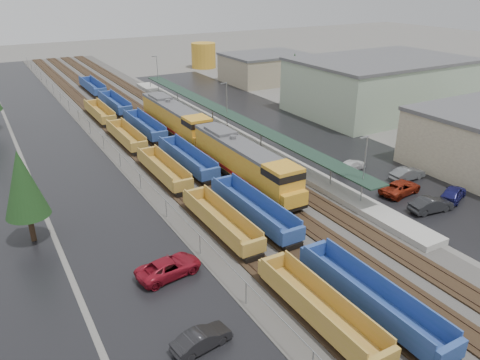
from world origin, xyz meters
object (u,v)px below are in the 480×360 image
object	(u,v)px
locomotive_lead	(245,162)
parked_car_east_d	(453,193)
well_string_blue	(187,159)
parked_car_east_a	(431,205)
parked_car_east_e	(407,174)
parked_car_west_b	(202,339)
parked_car_west_c	(169,267)
storage_tank	(204,55)
well_string_yellow	(189,193)
parked_car_east_b	(400,188)
parked_car_east_c	(352,165)
locomotive_trail	(176,119)

from	to	relation	value
locomotive_lead	parked_car_east_d	world-z (taller)	locomotive_lead
well_string_blue	parked_car_east_a	xyz separation A→B (m)	(17.09, -24.20, -0.34)
parked_car_east_a	parked_car_east_e	size ratio (longest dim) A/B	1.03
parked_car_west_b	parked_car_east_e	size ratio (longest dim) A/B	0.90
locomotive_lead	parked_car_west_b	world-z (taller)	locomotive_lead
parked_car_west_c	storage_tank	bearing A→B (deg)	-36.07
well_string_yellow	parked_car_west_b	bearing A→B (deg)	-112.02
parked_car_west_c	parked_car_east_b	bearing A→B (deg)	-95.05
well_string_yellow	storage_tank	distance (m)	82.74
well_string_blue	parked_car_east_a	world-z (taller)	well_string_blue
parked_car_west_c	parked_car_east_e	distance (m)	32.87
parked_car_east_b	parked_car_east_c	xyz separation A→B (m)	(0.02, 8.06, -0.07)
parked_car_east_c	parked_car_east_d	xyz separation A→B (m)	(3.75, -12.12, 0.13)
parked_car_east_a	parked_car_east_c	world-z (taller)	parked_car_east_a
parked_car_west_b	parked_car_west_c	size ratio (longest dim) A/B	0.76
locomotive_lead	parked_car_east_b	world-z (taller)	locomotive_lead
locomotive_trail	storage_tank	world-z (taller)	storage_tank
well_string_yellow	parked_car_east_d	bearing A→B (deg)	-28.97
well_string_blue	parked_car_west_b	world-z (taller)	well_string_blue
locomotive_lead	parked_car_east_d	xyz separation A→B (m)	(17.48, -15.55, -1.80)
locomotive_trail	parked_car_east_b	world-z (taller)	locomotive_trail
locomotive_trail	parked_car_east_d	distance (m)	40.55
locomotive_trail	parked_car_west_b	distance (m)	46.05
parked_car_east_d	well_string_blue	bearing A→B (deg)	20.40
parked_car_east_a	parked_car_east_b	world-z (taller)	parked_car_east_a
parked_car_west_c	parked_car_east_b	xyz separation A→B (m)	(28.79, 1.74, -0.01)
parked_car_east_b	locomotive_lead	bearing A→B (deg)	42.31
parked_car_east_b	parked_car_east_d	bearing A→B (deg)	-144.90
well_string_blue	parked_car_west_b	xyz separation A→B (m)	(-12.32, -30.02, -0.45)
parked_car_east_b	parked_car_east_e	size ratio (longest dim) A/B	1.16
well_string_yellow	parked_car_west_b	xyz separation A→B (m)	(-8.32, -20.58, -0.41)
well_string_yellow	parked_car_west_c	size ratio (longest dim) A/B	15.84
well_string_blue	parked_car_east_a	bearing A→B (deg)	-54.77
well_string_blue	parked_car_east_c	xyz separation A→B (m)	(17.73, -11.43, -0.46)
well_string_yellow	locomotive_trail	bearing A→B (deg)	70.38
well_string_yellow	parked_car_east_c	xyz separation A→B (m)	(21.73, -1.99, -0.42)
well_string_blue	parked_car_east_e	bearing A→B (deg)	-38.37
parked_car_west_c	parked_car_east_e	bearing A→B (deg)	-91.20
locomotive_trail	parked_car_east_e	xyz separation A→B (m)	(17.53, -30.04, -1.84)
locomotive_lead	well_string_yellow	xyz separation A→B (m)	(-8.00, -1.44, -1.51)
locomotive_lead	parked_car_east_d	size ratio (longest dim) A/B	4.58
parked_car_west_c	parked_car_east_d	world-z (taller)	parked_car_east_d
locomotive_trail	well_string_yellow	distance (m)	23.87
parked_car_east_b	well_string_blue	bearing A→B (deg)	34.53
storage_tank	parked_car_east_b	size ratio (longest dim) A/B	1.20
well_string_blue	parked_car_east_d	world-z (taller)	well_string_blue
locomotive_lead	parked_car_east_e	distance (m)	19.81
locomotive_trail	parked_car_west_c	bearing A→B (deg)	-113.77
parked_car_west_b	parked_car_east_b	bearing A→B (deg)	-79.14
parked_car_east_e	parked_car_east_b	bearing A→B (deg)	123.52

